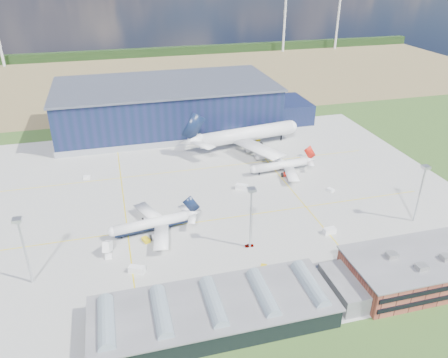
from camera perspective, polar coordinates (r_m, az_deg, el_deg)
ground at (r=174.08m, az=-2.82°, el=-3.76°), size 600.00×600.00×0.00m
apron at (r=182.56m, az=-3.50°, el=-2.19°), size 220.00×160.00×0.08m
farmland at (r=378.30m, az=-10.19°, el=13.06°), size 600.00×220.00×0.01m
treeline at (r=455.45m, az=-11.30°, el=15.84°), size 600.00×8.00×8.00m
hangar at (r=255.51m, az=-6.89°, el=9.24°), size 145.00×62.00×26.10m
ops_building at (r=147.82m, az=24.41°, el=-10.57°), size 46.00×23.00×10.90m
glass_concourse at (r=123.88m, az=0.32°, el=-16.57°), size 78.00×23.00×8.60m
light_mast_west at (r=141.01m, az=-24.86°, el=-7.31°), size 2.60×2.60×23.00m
light_mast_center at (r=143.56m, az=3.54°, el=-3.88°), size 2.60×2.60×23.00m
light_mast_east at (r=173.37m, az=24.41°, el=-0.69°), size 2.60×2.60×23.00m
airliner_navy at (r=158.49m, az=-9.52°, el=-5.12°), size 39.02×38.37×11.36m
airliner_red at (r=201.31m, az=7.42°, el=2.29°), size 35.70×35.02×10.95m
airliner_widebody at (r=225.94m, az=3.03°, el=6.79°), size 75.89×74.68×21.73m
gse_tug_a at (r=156.49m, az=-10.16°, el=-7.84°), size 3.02×3.74×1.35m
gse_tug_b at (r=142.48m, az=5.16°, el=-11.48°), size 3.04×3.37×1.22m
gse_van_a at (r=143.17m, az=-11.31°, el=-11.51°), size 5.52×4.16×2.21m
gse_cart_a at (r=190.94m, az=13.75°, el=-1.38°), size 2.87×3.35×1.22m
gse_van_b at (r=186.76m, az=2.34°, el=-1.04°), size 5.64×4.68×2.36m
gse_tug_c at (r=238.34m, az=4.42°, el=5.24°), size 2.39×3.53×1.47m
gse_cart_b at (r=205.32m, az=-17.49°, el=0.21°), size 3.35×2.59×1.30m
gse_van_c at (r=162.68m, az=13.62°, el=-6.58°), size 4.62×2.52×2.14m
airstair at (r=152.98m, az=-14.93°, el=-8.83°), size 3.41×5.85×3.52m
car_a at (r=151.97m, az=3.32°, el=-8.65°), size 3.12×1.38×1.04m
car_b at (r=149.26m, az=16.34°, el=-10.58°), size 4.18×1.64×1.35m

